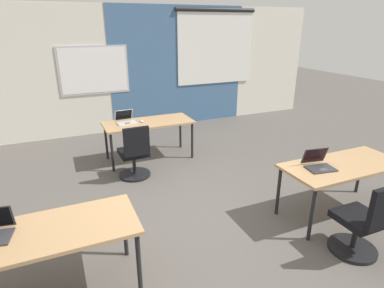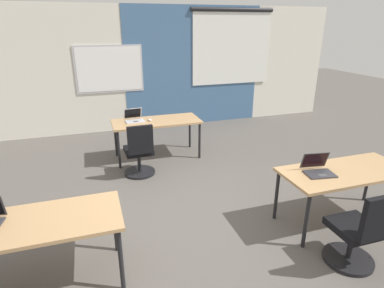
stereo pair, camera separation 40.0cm
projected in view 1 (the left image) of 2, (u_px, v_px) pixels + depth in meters
name	position (u px, v px, depth m)	size (l,w,h in m)	color
ground_plane	(198.00, 219.00, 4.15)	(24.00, 24.00, 0.00)	#56514C
back_wall_assembly	(125.00, 69.00, 7.27)	(10.00, 0.27, 2.80)	silver
desk_near_left	(44.00, 237.00, 2.75)	(1.60, 0.70, 0.72)	tan
desk_near_right	(343.00, 168.00, 4.06)	(1.60, 0.70, 0.72)	tan
desk_far_center	(149.00, 125.00, 5.81)	(1.60, 0.70, 0.72)	tan
laptop_far_left	(126.00, 120.00, 5.71)	(0.36, 0.35, 0.22)	silver
mouse_far_left	(142.00, 121.00, 5.76)	(0.07, 0.11, 0.03)	silver
chair_far_left	(135.00, 156.00, 5.15)	(0.52, 0.55, 0.92)	black
laptop_near_right_inner	(319.00, 164.00, 3.92)	(0.37, 0.35, 0.23)	#333338
chair_near_right_inner	(363.00, 225.00, 3.39)	(0.52, 0.54, 0.92)	black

